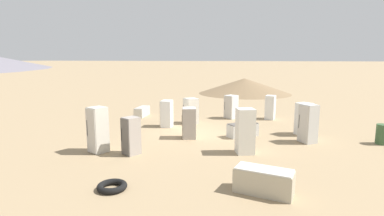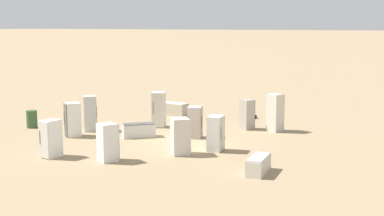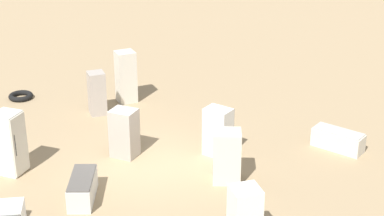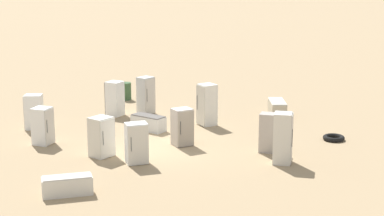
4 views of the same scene
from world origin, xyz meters
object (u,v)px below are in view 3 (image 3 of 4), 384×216
discarded_fridge_5 (227,156)px  discarded_fridge_8 (82,188)px  discarded_fridge_1 (218,132)px  scrap_tire (21,96)px  discarded_fridge_4 (97,93)px  discarded_fridge_10 (338,140)px  discarded_fridge_2 (124,133)px  discarded_fridge_6 (244,216)px  discarded_fridge_7 (10,143)px  discarded_fridge_12 (126,77)px

discarded_fridge_5 → discarded_fridge_8: size_ratio=1.00×
discarded_fridge_1 → scrap_tire: discarded_fridge_1 is taller
discarded_fridge_1 → discarded_fridge_4: size_ratio=0.99×
discarded_fridge_10 → scrap_tire: (-10.93, -4.77, -0.22)m
discarded_fridge_2 → discarded_fridge_10: size_ratio=0.91×
discarded_fridge_6 → discarded_fridge_7: discarded_fridge_7 is taller
discarded_fridge_4 → discarded_fridge_6: (8.89, -2.43, -0.01)m
discarded_fridge_5 → discarded_fridge_12: size_ratio=0.80×
discarded_fridge_1 → discarded_fridge_7: 6.24m
discarded_fridge_6 → discarded_fridge_12: bearing=95.0°
discarded_fridge_10 → discarded_fridge_4: bearing=-72.0°
discarded_fridge_4 → discarded_fridge_6: size_ratio=1.01×
discarded_fridge_6 → scrap_tire: discarded_fridge_6 is taller
discarded_fridge_5 → discarded_fridge_7: size_ratio=0.82×
discarded_fridge_5 → discarded_fridge_12: (-6.69, 1.89, 0.19)m
discarded_fridge_1 → discarded_fridge_2: discarded_fridge_1 is taller
discarded_fridge_7 → discarded_fridge_8: (2.74, 0.52, -0.61)m
discarded_fridge_7 → discarded_fridge_8: size_ratio=1.22×
discarded_fridge_12 → discarded_fridge_10: bearing=-54.0°
discarded_fridge_4 → discarded_fridge_5: (6.52, -0.40, -0.00)m
discarded_fridge_4 → discarded_fridge_10: (7.71, 3.59, -0.47)m
discarded_fridge_6 → discarded_fridge_7: 7.51m
discarded_fridge_6 → discarded_fridge_7: bearing=134.1°
discarded_fridge_1 → discarded_fridge_12: 5.47m
discarded_fridge_4 → scrap_tire: (-3.22, -1.18, -0.69)m
discarded_fridge_1 → discarded_fridge_10: 3.87m
discarded_fridge_8 → discarded_fridge_4: bearing=-86.9°
discarded_fridge_10 → discarded_fridge_12: 8.18m
discarded_fridge_12 → scrap_tire: (-3.05, -2.67, -0.87)m
discarded_fridge_1 → discarded_fridge_5: 1.66m
discarded_fridge_10 → discarded_fridge_12: discarded_fridge_12 is taller
discarded_fridge_5 → discarded_fridge_8: bearing=-163.8°
discarded_fridge_6 → discarded_fridge_7: (-7.23, -2.03, 0.18)m
discarded_fridge_1 → discarded_fridge_8: discarded_fridge_1 is taller
discarded_fridge_6 → discarded_fridge_5: bearing=77.8°
discarded_fridge_10 → discarded_fridge_1: bearing=-47.1°
discarded_fridge_6 → discarded_fridge_7: size_ratio=0.81×
discarded_fridge_8 → discarded_fridge_5: bearing=-166.0°
discarded_fridge_12 → scrap_tire: 4.14m
discarded_fridge_4 → discarded_fridge_8: (4.40, -3.94, -0.44)m
discarded_fridge_1 → discarded_fridge_5: bearing=-48.5°
discarded_fridge_8 → discarded_fridge_2: bearing=-109.9°
discarded_fridge_7 → discarded_fridge_8: 2.86m
discarded_fridge_2 → scrap_tire: (-6.44, 0.25, -0.67)m
discarded_fridge_10 → discarded_fridge_7: bearing=-43.9°
scrap_tire → discarded_fridge_6: bearing=-5.9°
discarded_fridge_5 → discarded_fridge_8: (-2.12, -3.54, -0.44)m
discarded_fridge_1 → discarded_fridge_7: size_ratio=0.81×
discarded_fridge_7 → discarded_fridge_12: 6.22m
discarded_fridge_1 → discarded_fridge_10: (2.47, 2.94, -0.46)m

